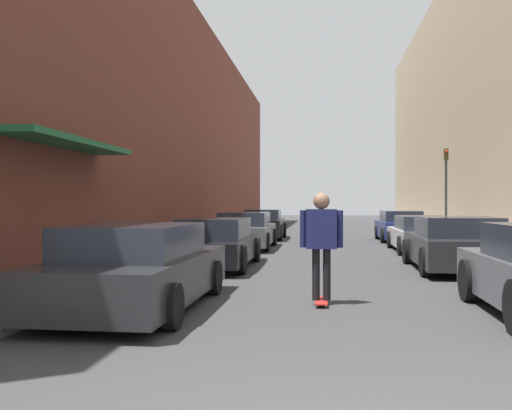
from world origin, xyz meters
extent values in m
plane|color=#38383A|center=(0.00, 19.02, 0.00)|extent=(104.60, 104.60, 0.00)
cube|color=gray|center=(-5.01, 23.77, 0.06)|extent=(1.80, 47.55, 0.12)
cube|color=gray|center=(5.01, 23.77, 0.06)|extent=(1.80, 47.55, 0.12)
cube|color=brown|center=(-7.91, 23.77, 5.24)|extent=(4.00, 47.55, 10.48)
cube|color=#1E6038|center=(-5.51, 8.32, 2.90)|extent=(1.00, 4.80, 0.12)
cube|color=tan|center=(7.91, 23.77, 6.58)|extent=(4.00, 47.55, 13.15)
cube|color=#232326|center=(-3.11, 5.58, 0.50)|extent=(1.93, 4.65, 0.66)
cube|color=#232833|center=(-3.11, 5.35, 1.07)|extent=(1.69, 2.42, 0.49)
cylinder|color=black|center=(-4.04, 7.02, 0.31)|extent=(0.18, 0.61, 0.61)
cylinder|color=black|center=(-2.18, 7.02, 0.31)|extent=(0.18, 0.61, 0.61)
cylinder|color=black|center=(-4.04, 4.15, 0.31)|extent=(0.18, 0.61, 0.61)
cylinder|color=black|center=(-2.18, 4.15, 0.31)|extent=(0.18, 0.61, 0.61)
cube|color=black|center=(-2.95, 11.31, 0.47)|extent=(1.77, 4.57, 0.56)
cube|color=#232833|center=(-2.95, 11.08, 1.00)|extent=(1.54, 2.38, 0.51)
cylinder|color=black|center=(-3.80, 12.72, 0.34)|extent=(0.18, 0.68, 0.68)
cylinder|color=black|center=(-2.10, 12.72, 0.34)|extent=(0.18, 0.68, 0.68)
cylinder|color=black|center=(-3.80, 9.90, 0.34)|extent=(0.18, 0.68, 0.68)
cylinder|color=black|center=(-2.10, 9.90, 0.34)|extent=(0.18, 0.68, 0.68)
cube|color=#515459|center=(-3.03, 17.31, 0.51)|extent=(1.90, 4.69, 0.65)
cube|color=#232833|center=(-3.03, 17.08, 1.07)|extent=(1.65, 2.45, 0.47)
cylinder|color=black|center=(-3.93, 18.75, 0.33)|extent=(0.18, 0.66, 0.66)
cylinder|color=black|center=(-2.14, 18.75, 0.33)|extent=(0.18, 0.66, 0.66)
cylinder|color=black|center=(-3.93, 15.86, 0.33)|extent=(0.18, 0.66, 0.66)
cylinder|color=black|center=(-2.14, 15.86, 0.33)|extent=(0.18, 0.66, 0.66)
cube|color=black|center=(-2.95, 22.67, 0.54)|extent=(1.80, 4.30, 0.70)
cube|color=#232833|center=(-2.95, 22.45, 1.12)|extent=(1.55, 2.25, 0.45)
cylinder|color=black|center=(-3.78, 23.99, 0.36)|extent=(0.18, 0.72, 0.72)
cylinder|color=black|center=(-2.11, 23.99, 0.36)|extent=(0.18, 0.72, 0.72)
cylinder|color=black|center=(-3.78, 21.35, 0.36)|extent=(0.18, 0.72, 0.72)
cylinder|color=black|center=(-2.11, 21.35, 0.36)|extent=(0.18, 0.72, 0.72)
cylinder|color=black|center=(2.16, 6.84, 0.35)|extent=(0.18, 0.70, 0.70)
cube|color=#232326|center=(2.95, 11.36, 0.51)|extent=(2.04, 4.50, 0.66)
cube|color=#232833|center=(2.95, 11.14, 1.08)|extent=(1.76, 2.36, 0.47)
cylinder|color=black|center=(2.00, 12.74, 0.33)|extent=(0.18, 0.67, 0.67)
cylinder|color=black|center=(3.90, 12.74, 0.33)|extent=(0.18, 0.67, 0.67)
cylinder|color=black|center=(2.00, 9.98, 0.33)|extent=(0.18, 0.67, 0.67)
cube|color=#B7B7BC|center=(3.05, 16.62, 0.46)|extent=(1.84, 4.68, 0.59)
cube|color=#232833|center=(3.05, 16.39, 0.98)|extent=(1.61, 2.44, 0.45)
cylinder|color=black|center=(2.16, 18.07, 0.30)|extent=(0.18, 0.61, 0.61)
cylinder|color=black|center=(3.94, 18.07, 0.30)|extent=(0.18, 0.61, 0.61)
cylinder|color=black|center=(2.16, 15.17, 0.30)|extent=(0.18, 0.61, 0.61)
cylinder|color=black|center=(3.94, 15.17, 0.30)|extent=(0.18, 0.61, 0.61)
cube|color=navy|center=(3.00, 21.89, 0.51)|extent=(1.81, 4.10, 0.69)
cube|color=#232833|center=(3.00, 21.69, 1.08)|extent=(1.56, 2.14, 0.45)
cylinder|color=black|center=(2.16, 23.15, 0.30)|extent=(0.18, 0.61, 0.61)
cylinder|color=black|center=(3.85, 23.15, 0.30)|extent=(0.18, 0.61, 0.61)
cylinder|color=black|center=(2.16, 20.64, 0.30)|extent=(0.18, 0.61, 0.61)
cylinder|color=black|center=(3.85, 20.64, 0.30)|extent=(0.18, 0.61, 0.61)
cube|color=#B2231E|center=(-0.27, 6.24, 0.07)|extent=(0.20, 0.78, 0.02)
cylinder|color=beige|center=(-0.35, 6.49, 0.03)|extent=(0.03, 0.06, 0.06)
cylinder|color=beige|center=(-0.19, 6.49, 0.03)|extent=(0.03, 0.06, 0.06)
cylinder|color=beige|center=(-0.35, 5.99, 0.03)|extent=(0.03, 0.06, 0.06)
cylinder|color=beige|center=(-0.19, 5.99, 0.03)|extent=(0.03, 0.06, 0.06)
cylinder|color=black|center=(-0.36, 6.24, 0.49)|extent=(0.12, 0.12, 0.83)
cylinder|color=black|center=(-0.18, 6.24, 0.49)|extent=(0.12, 0.12, 0.83)
cube|color=#191E4C|center=(-0.27, 6.24, 1.23)|extent=(0.50, 0.22, 0.64)
sphere|color=#8C664C|center=(-0.27, 6.24, 1.68)|extent=(0.27, 0.27, 0.27)
cylinder|color=#191E4C|center=(-0.57, 6.24, 1.23)|extent=(0.10, 0.10, 0.60)
cylinder|color=#191E4C|center=(0.03, 6.24, 1.23)|extent=(0.10, 0.10, 0.60)
cylinder|color=#2D2D2D|center=(4.69, 20.86, 1.98)|extent=(0.10, 0.10, 3.72)
cube|color=#332D0F|center=(4.69, 20.86, 3.61)|extent=(0.16, 0.16, 0.45)
sphere|color=red|center=(4.69, 20.77, 3.73)|extent=(0.11, 0.11, 0.11)
camera|label=1|loc=(-0.23, -3.02, 1.65)|focal=40.00mm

